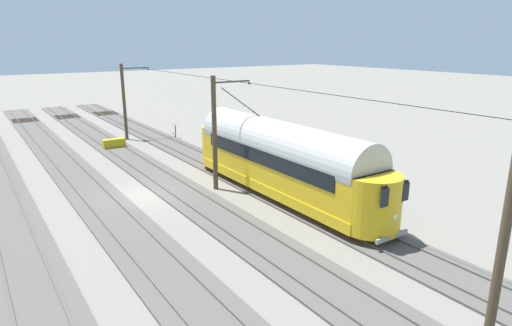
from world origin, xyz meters
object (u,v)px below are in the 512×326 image
(switch_stand, at_px, (175,130))
(track_end_bumper, at_px, (114,144))
(catenary_pole_mid_far, at_px, (507,230))
(catenary_pole_mid_near, at_px, (216,131))
(vintage_streetcar, at_px, (280,158))
(catenary_pole_foreground, at_px, (125,101))

(switch_stand, distance_m, track_end_bumper, 5.94)
(catenary_pole_mid_far, bearing_deg, catenary_pole_mid_near, -90.00)
(vintage_streetcar, bearing_deg, switch_stand, -94.71)
(vintage_streetcar, relative_size, catenary_pole_mid_far, 2.39)
(switch_stand, bearing_deg, catenary_pole_foreground, -26.89)
(switch_stand, xyz_separation_m, track_end_bumper, (5.86, 0.93, -0.30))
(catenary_pole_foreground, height_order, track_end_bumper, catenary_pole_foreground)
(catenary_pole_mid_near, xyz_separation_m, catenary_pole_mid_far, (0.00, 16.52, 0.00))
(vintage_streetcar, bearing_deg, track_end_bumper, -75.33)
(track_end_bumper, bearing_deg, catenary_pole_mid_near, 98.57)
(catenary_pole_foreground, bearing_deg, catenary_pole_mid_far, 90.00)
(catenary_pole_foreground, height_order, switch_stand, catenary_pole_foreground)
(catenary_pole_mid_far, distance_m, switch_stand, 31.47)
(switch_stand, bearing_deg, vintage_streetcar, 85.29)
(vintage_streetcar, relative_size, switch_stand, 12.90)
(catenary_pole_mid_far, xyz_separation_m, track_end_bumper, (2.06, -30.18, -3.09))
(switch_stand, height_order, track_end_bumper, switch_stand)
(catenary_pole_mid_near, height_order, switch_stand, catenary_pole_mid_near)
(catenary_pole_mid_near, xyz_separation_m, switch_stand, (-3.80, -14.59, -2.78))
(catenary_pole_foreground, relative_size, catenary_pole_mid_near, 1.00)
(vintage_streetcar, height_order, switch_stand, vintage_streetcar)
(catenary_pole_foreground, distance_m, track_end_bumper, 4.68)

